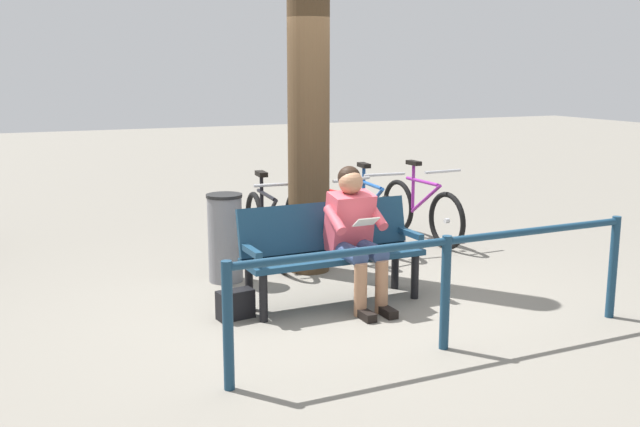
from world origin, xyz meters
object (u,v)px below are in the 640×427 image
bench (330,245)px  tree_trunk (308,84)px  handbag (235,304)px  bicycle_purple (328,222)px  bicycle_red (421,210)px  bicycle_silver (369,214)px  litter_bin (225,238)px  bicycle_orange (267,227)px  person_reading (355,230)px

bench → tree_trunk: size_ratio=0.43×
handbag → bicycle_purple: 2.32m
bicycle_red → bicycle_silver: bearing=-96.9°
bench → tree_trunk: tree_trunk is taller
tree_trunk → litter_bin: tree_trunk is taller
bench → bicycle_red: bicycle_red is taller
bicycle_orange → bench: bearing=5.0°
handbag → tree_trunk: size_ratio=0.08×
bench → bicycle_silver: bicycle_silver is taller
bicycle_silver → bicycle_orange: size_ratio=1.00×
bicycle_red → person_reading: bearing=-46.9°
bicycle_red → bicycle_silver: same height
person_reading → bicycle_orange: person_reading is taller
bicycle_silver → bicycle_orange: (1.33, 0.19, 0.00)m
person_reading → tree_trunk: size_ratio=0.32×
bicycle_red → bicycle_orange: bearing=-88.6°
bicycle_silver → litter_bin: bearing=-64.0°
bench → bicycle_silver: size_ratio=0.96×
bicycle_silver → handbag: bearing=-45.3°
tree_trunk → person_reading: bearing=86.5°
bicycle_purple → bench: bearing=-36.3°
bicycle_orange → handbag: bearing=-23.7°
bicycle_red → bench: bearing=-51.9°
person_reading → bench: bearing=-46.4°
bicycle_orange → bicycle_purple: bearing=94.1°
bench → bicycle_red: size_ratio=0.96×
person_reading → handbag: (1.06, -0.06, -0.54)m
handbag → bicycle_purple: bicycle_purple is taller
bicycle_red → bicycle_purple: same height
bench → bicycle_red: (-1.98, -1.70, -0.15)m
person_reading → bicycle_silver: 2.25m
handbag → bench: bearing=-173.5°
litter_bin → bicycle_silver: bearing=-158.7°
bicycle_red → tree_trunk: bearing=-71.2°
person_reading → litter_bin: (0.81, -1.15, -0.24)m
bench → bicycle_purple: bearing=-115.3°
bicycle_purple → bicycle_orange: (0.72, 0.00, 0.00)m
bench → tree_trunk: 1.72m
bicycle_orange → tree_trunk: bearing=29.5°
handbag → litter_bin: size_ratio=0.35×
bench → handbag: bearing=5.1°
person_reading → litter_bin: size_ratio=1.41×
bicycle_orange → bicycle_silver: bearing=102.2°
handbag → bicycle_orange: 1.89m
handbag → litter_bin: 1.16m
bench → bicycle_red: 2.61m
person_reading → bicycle_silver: person_reading is taller
bicycle_orange → bicycle_red: bearing=98.1°
tree_trunk → litter_bin: bearing=2.0°
bicycle_red → bicycle_silver: (0.67, -0.05, 0.00)m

